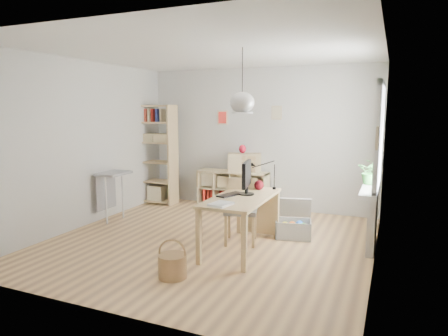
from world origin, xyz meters
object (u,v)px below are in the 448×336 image
at_px(desk, 242,203).
at_px(storage_chest, 294,225).
at_px(chair, 241,206).
at_px(monitor, 247,176).
at_px(drawer_chest, 244,163).
at_px(tall_bookshelf, 156,150).
at_px(cube_shelf, 233,192).

distance_m(desk, storage_chest, 1.11).
distance_m(chair, monitor, 0.54).
relative_size(storage_chest, drawer_chest, 1.09).
bearing_deg(monitor, tall_bookshelf, 134.07).
height_order(desk, tall_bookshelf, tall_bookshelf).
height_order(tall_bookshelf, drawer_chest, tall_bookshelf).
xyz_separation_m(cube_shelf, tall_bookshelf, (-1.56, -0.28, 0.79)).
bearing_deg(tall_bookshelf, storage_chest, -19.43).
distance_m(cube_shelf, drawer_chest, 0.65).
relative_size(cube_shelf, monitor, 2.65).
distance_m(desk, tall_bookshelf, 3.27).
bearing_deg(tall_bookshelf, desk, -37.01).
xyz_separation_m(cube_shelf, chair, (0.90, -1.90, 0.22)).
xyz_separation_m(desk, monitor, (0.02, 0.13, 0.35)).
distance_m(tall_bookshelf, chair, 3.00).
height_order(tall_bookshelf, storage_chest, tall_bookshelf).
xyz_separation_m(tall_bookshelf, monitor, (2.61, -1.82, -0.08)).
relative_size(monitor, drawer_chest, 0.84).
relative_size(tall_bookshelf, monitor, 3.79).
relative_size(chair, storage_chest, 1.34).
bearing_deg(drawer_chest, desk, -89.87).
height_order(desk, storage_chest, desk).
relative_size(desk, chair, 1.63).
height_order(desk, chair, chair).
bearing_deg(desk, cube_shelf, 114.61).
distance_m(tall_bookshelf, storage_chest, 3.43).
bearing_deg(chair, storage_chest, 23.34).
xyz_separation_m(chair, drawer_chest, (-0.64, 1.86, 0.38)).
bearing_deg(storage_chest, cube_shelf, 126.21).
bearing_deg(chair, tall_bookshelf, 131.41).
distance_m(storage_chest, drawer_chest, 2.00).
height_order(monitor, drawer_chest, monitor).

